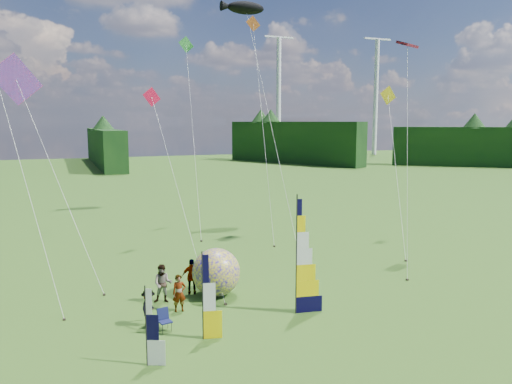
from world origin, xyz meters
name	(u,v)px	position (x,y,z in m)	size (l,w,h in m)	color
ground	(315,336)	(0.00, 0.00, 0.00)	(220.00, 220.00, 0.00)	#4F7A24
treeline_ring	(317,241)	(0.00, 0.00, 4.00)	(210.00, 210.00, 8.00)	#1C4115
turbine_left	(376,98)	(70.00, 95.00, 15.00)	(8.00, 1.20, 30.00)	silver
turbine_right	(279,97)	(45.00, 102.00, 15.00)	(8.00, 1.20, 30.00)	silver
feather_banner_main	(296,257)	(0.37, 2.52, 2.66)	(1.43, 0.10, 5.31)	black
side_banner_left	(203,297)	(-4.33, 1.47, 1.76)	(0.98, 0.10, 3.51)	#FFD902
side_banner_far	(146,327)	(-6.81, 0.11, 1.44)	(0.86, 0.10, 2.88)	white
bol_inflatable	(216,272)	(-2.29, 6.16, 1.21)	(2.42, 2.42, 2.42)	#1C079B
spectator_a	(179,293)	(-4.51, 4.79, 0.86)	(0.63, 0.41, 1.73)	#66594C
spectator_b	(163,284)	(-4.98, 6.19, 0.94)	(0.92, 0.45, 1.89)	#66594C
spectator_c	(148,308)	(-6.12, 3.63, 0.81)	(1.05, 0.39, 1.62)	#66594C
spectator_d	(192,277)	(-3.35, 6.84, 0.91)	(1.07, 0.44, 1.82)	#66594C
camp_chair	(165,320)	(-5.58, 2.85, 0.47)	(0.54, 0.54, 0.94)	#10153E
kite_whale	(268,102)	(6.40, 19.65, 10.25)	(4.67, 16.47, 20.51)	black
kite_rainbow_delta	(55,156)	(-9.47, 12.23, 6.85)	(8.88, 12.95, 13.70)	#F22451
kite_parafoil	(408,137)	(10.37, 7.58, 7.77)	(7.83, 9.74, 15.53)	#B61430
small_kite_red	(173,165)	(-2.15, 16.07, 5.82)	(3.60, 9.43, 11.64)	#ED1042
small_kite_orange	(263,119)	(5.43, 18.49, 8.91)	(3.99, 10.87, 17.82)	orange
small_kite_yellow	(396,161)	(12.68, 11.56, 5.97)	(6.52, 10.34, 11.95)	yellow
small_kite_pink	(16,138)	(-11.16, 9.18, 7.96)	(6.09, 9.87, 15.91)	#DE4379
small_kite_green	(193,126)	(0.98, 22.46, 8.32)	(4.01, 12.25, 16.64)	green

